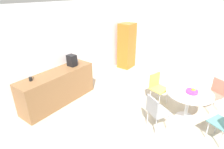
# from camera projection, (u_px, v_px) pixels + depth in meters

# --- Properties ---
(ground_plane) EXTENTS (6.00, 6.00, 0.00)m
(ground_plane) POSITION_uv_depth(u_px,v_px,m) (160.00, 123.00, 4.34)
(ground_plane) COLOR #B2A893
(wall_back) EXTENTS (6.00, 0.10, 2.60)m
(wall_back) POSITION_uv_depth(u_px,v_px,m) (68.00, 48.00, 5.41)
(wall_back) COLOR silver
(wall_back) RESTS_ON ground_plane
(wall_side_right) EXTENTS (0.10, 6.00, 2.60)m
(wall_side_right) POSITION_uv_depth(u_px,v_px,m) (201.00, 43.00, 6.00)
(wall_side_right) COLOR silver
(wall_side_right) RESTS_ON ground_plane
(counter_block) EXTENTS (2.14, 0.60, 0.90)m
(counter_block) POSITION_uv_depth(u_px,v_px,m) (58.00, 87.00, 5.02)
(counter_block) COLOR brown
(counter_block) RESTS_ON ground_plane
(locker_cabinet) EXTENTS (0.60, 0.50, 1.74)m
(locker_cabinet) POSITION_uv_depth(u_px,v_px,m) (127.00, 46.00, 7.22)
(locker_cabinet) COLOR orange
(locker_cabinet) RESTS_ON ground_plane
(round_table) EXTENTS (1.04, 1.04, 0.73)m
(round_table) POSITION_uv_depth(u_px,v_px,m) (189.00, 97.00, 4.29)
(round_table) COLOR silver
(round_table) RESTS_ON ground_plane
(chair_coral) EXTENTS (0.57, 0.57, 0.83)m
(chair_coral) POSITION_uv_depth(u_px,v_px,m) (216.00, 91.00, 4.68)
(chair_coral) COLOR silver
(chair_coral) RESTS_ON ground_plane
(chair_yellow) EXTENTS (0.52, 0.52, 0.83)m
(chair_yellow) POSITION_uv_depth(u_px,v_px,m) (157.00, 85.00, 5.00)
(chair_yellow) COLOR silver
(chair_yellow) RESTS_ON ground_plane
(chair_gray) EXTENTS (0.57, 0.57, 0.83)m
(chair_gray) POSITION_uv_depth(u_px,v_px,m) (155.00, 109.00, 3.97)
(chair_gray) COLOR silver
(chair_gray) RESTS_ON ground_plane
(fruit_bowl) EXTENTS (0.26, 0.26, 0.11)m
(fruit_bowl) POSITION_uv_depth(u_px,v_px,m) (192.00, 91.00, 4.18)
(fruit_bowl) COLOR #D8338C
(fruit_bowl) RESTS_ON round_table
(mug_white) EXTENTS (0.13, 0.08, 0.09)m
(mug_white) POSITION_uv_depth(u_px,v_px,m) (76.00, 61.00, 5.45)
(mug_white) COLOR #3F66BF
(mug_white) RESTS_ON counter_block
(mug_green) EXTENTS (0.13, 0.08, 0.09)m
(mug_green) POSITION_uv_depth(u_px,v_px,m) (31.00, 79.00, 4.36)
(mug_green) COLOR black
(mug_green) RESTS_ON counter_block
(coffee_maker) EXTENTS (0.20, 0.24, 0.32)m
(coffee_maker) POSITION_uv_depth(u_px,v_px,m) (72.00, 60.00, 5.18)
(coffee_maker) COLOR black
(coffee_maker) RESTS_ON counter_block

